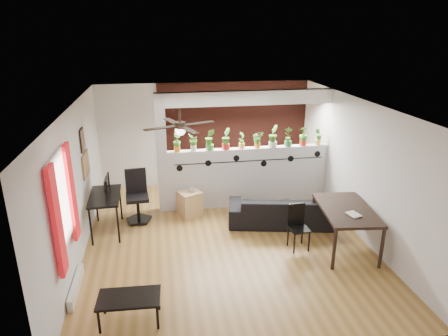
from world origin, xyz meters
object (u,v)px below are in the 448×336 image
at_px(potted_plant_3, 226,138).
at_px(potted_plant_8, 304,136).
at_px(potted_plant_1, 193,142).
at_px(dining_table, 346,212).
at_px(potted_plant_6, 273,136).
at_px(cup, 192,190).
at_px(potted_plant_7, 288,136).
at_px(computer_desk, 105,199).
at_px(potted_plant_0, 177,142).
at_px(sofa, 280,210).
at_px(ceiling_fan, 180,127).
at_px(potted_plant_4, 242,139).
at_px(cube_shelf, 190,203).
at_px(potted_plant_2, 210,139).
at_px(coffee_table, 129,299).
at_px(office_chair, 137,199).
at_px(folding_chair, 298,222).
at_px(potted_plant_9, 318,136).
at_px(potted_plant_5, 257,139).

bearing_deg(potted_plant_3, potted_plant_8, 0.00).
height_order(potted_plant_1, dining_table, potted_plant_1).
distance_m(potted_plant_6, cup, 2.13).
bearing_deg(potted_plant_7, computer_desk, -168.43).
distance_m(potted_plant_7, potted_plant_8, 0.35).
height_order(potted_plant_0, sofa, potted_plant_0).
height_order(ceiling_fan, potted_plant_6, ceiling_fan).
bearing_deg(ceiling_fan, dining_table, -7.03).
bearing_deg(potted_plant_4, computer_desk, -164.37).
bearing_deg(potted_plant_1, ceiling_fan, -101.65).
relative_size(potted_plant_1, sofa, 0.18).
height_order(potted_plant_0, cube_shelf, potted_plant_0).
relative_size(potted_plant_2, coffee_table, 0.53).
xyz_separation_m(ceiling_fan, potted_plant_1, (0.37, 1.80, -0.77)).
xyz_separation_m(potted_plant_1, potted_plant_6, (1.76, 0.00, 0.06)).
bearing_deg(potted_plant_8, cup, -172.39).
bearing_deg(potted_plant_8, potted_plant_7, 180.00).
distance_m(sofa, office_chair, 2.97).
relative_size(potted_plant_2, cup, 3.94).
relative_size(potted_plant_2, folding_chair, 0.55).
distance_m(potted_plant_7, potted_plant_9, 0.70).
distance_m(potted_plant_0, potted_plant_7, 2.46).
bearing_deg(potted_plant_3, potted_plant_9, 0.00).
bearing_deg(potted_plant_7, potted_plant_8, -0.00).
distance_m(potted_plant_1, computer_desk, 2.16).
relative_size(potted_plant_0, potted_plant_9, 1.07).
height_order(folding_chair, coffee_table, folding_chair).
bearing_deg(coffee_table, office_chair, 89.76).
bearing_deg(potted_plant_1, potted_plant_5, 0.00).
height_order(potted_plant_4, coffee_table, potted_plant_4).
height_order(potted_plant_0, potted_plant_6, potted_plant_6).
bearing_deg(dining_table, computer_desk, 162.71).
bearing_deg(cube_shelf, coffee_table, -132.97).
xyz_separation_m(potted_plant_1, coffee_table, (-1.25, -3.51, -1.19)).
bearing_deg(potted_plant_0, office_chair, -155.69).
bearing_deg(potted_plant_1, potted_plant_3, -0.00).
height_order(potted_plant_7, potted_plant_8, potted_plant_7).
bearing_deg(potted_plant_0, potted_plant_7, -0.00).
bearing_deg(dining_table, coffee_table, -160.28).
bearing_deg(computer_desk, folding_chair, -18.58).
distance_m(potted_plant_8, coffee_table, 5.25).
bearing_deg(potted_plant_3, coffee_table, -119.05).
distance_m(potted_plant_2, coffee_table, 4.05).
bearing_deg(cup, ceiling_fan, -100.97).
bearing_deg(potted_plant_6, potted_plant_1, 180.00).
bearing_deg(sofa, potted_plant_9, -126.35).
xyz_separation_m(potted_plant_4, computer_desk, (-2.87, -0.80, -0.84)).
height_order(potted_plant_9, cube_shelf, potted_plant_9).
height_order(potted_plant_8, sofa, potted_plant_8).
relative_size(potted_plant_2, potted_plant_6, 0.95).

